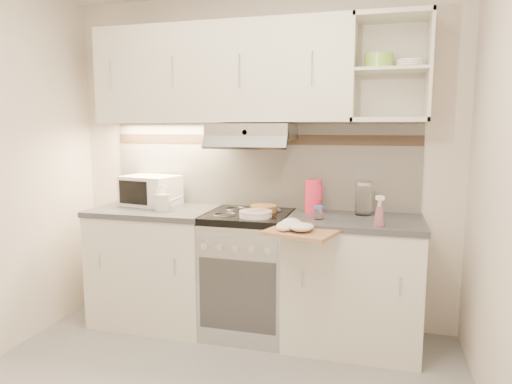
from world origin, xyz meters
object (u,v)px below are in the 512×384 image
plate_stack (256,214)px  spray_bottle (379,214)px  watering_can (163,202)px  glass_jar (364,198)px  electric_range (249,273)px  microwave (151,190)px  pink_pitcher (313,196)px  cutting_board (303,231)px

plate_stack → spray_bottle: 0.83m
watering_can → glass_jar: bearing=-9.3°
electric_range → plate_stack: size_ratio=3.96×
microwave → glass_jar: size_ratio=1.99×
pink_pitcher → glass_jar: size_ratio=1.03×
watering_can → pink_pitcher: 1.11m
plate_stack → cutting_board: bearing=-31.0°
plate_stack → cutting_board: plate_stack is taller
glass_jar → electric_range: bearing=-170.1°
microwave → pink_pitcher: size_ratio=1.93×
pink_pitcher → spray_bottle: pink_pitcher is taller
electric_range → cutting_board: (0.46, -0.36, 0.42)m
microwave → watering_can: 0.29m
pink_pitcher → glass_jar: (0.36, -0.01, -0.00)m
microwave → cutting_board: microwave is taller
watering_can → plate_stack: 0.73m
glass_jar → plate_stack: bearing=-159.0°
microwave → spray_bottle: (1.76, -0.34, -0.04)m
pink_pitcher → spray_bottle: (0.47, -0.37, -0.04)m
electric_range → glass_jar: bearing=9.9°
watering_can → electric_range: bearing=-10.9°
electric_range → watering_can: (-0.64, -0.08, 0.52)m
pink_pitcher → cutting_board: (0.01, -0.50, -0.15)m
plate_stack → spray_bottle: size_ratio=1.09×
watering_can → microwave: bearing=119.0°
watering_can → plate_stack: watering_can is taller
plate_stack → cutting_board: size_ratio=0.55×
microwave → cutting_board: size_ratio=1.13×
watering_can → glass_jar: glass_jar is taller
pink_pitcher → plate_stack: bearing=-121.2°
glass_jar → spray_bottle: size_ratio=1.13×
plate_stack → electric_range: bearing=123.4°
glass_jar → pink_pitcher: bearing=178.7°
electric_range → cutting_board: electric_range is taller
electric_range → plate_stack: plate_stack is taller
plate_stack → pink_pitcher: size_ratio=0.94×
electric_range → plate_stack: (0.09, -0.13, 0.47)m
pink_pitcher → cutting_board: pink_pitcher is taller
plate_stack → glass_jar: bearing=21.0°
electric_range → watering_can: 0.82m
electric_range → glass_jar: glass_jar is taller
microwave → spray_bottle: 1.79m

